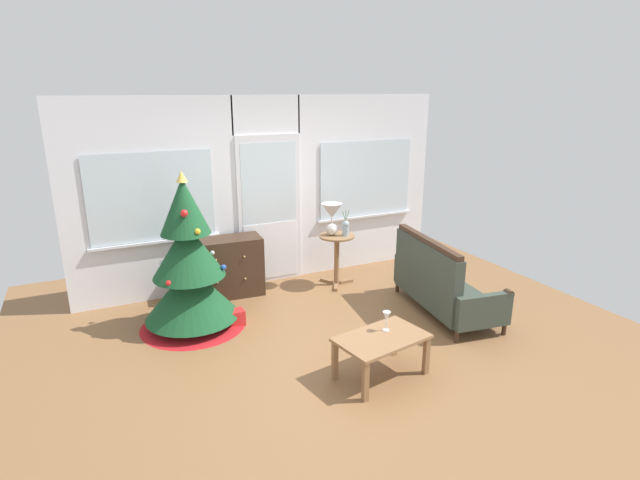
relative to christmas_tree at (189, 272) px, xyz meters
name	(u,v)px	position (x,y,z in m)	size (l,w,h in m)	color
ground_plane	(338,342)	(1.32, -1.08, -0.66)	(6.76, 6.76, 0.00)	brown
back_wall_with_door	(268,192)	(1.32, 1.00, 0.62)	(5.20, 0.14, 2.55)	white
christmas_tree	(189,272)	(0.00, 0.00, 0.00)	(1.20, 1.20, 1.80)	#4C331E
dresser_cabinet	(227,267)	(0.62, 0.71, -0.27)	(0.93, 0.49, 0.78)	#3D281C
settee_sofa	(439,284)	(2.77, -0.94, -0.28)	(0.92, 1.67, 0.96)	#3D281C
side_table	(337,250)	(2.08, 0.40, -0.15)	(0.50, 0.48, 0.72)	#8E6642
table_lamp	(332,215)	(2.02, 0.44, 0.34)	(0.28, 0.28, 0.44)	silver
flower_vase	(346,227)	(2.18, 0.34, 0.18)	(0.11, 0.10, 0.35)	#99ADBC
coffee_table	(382,342)	(1.38, -1.83, -0.31)	(0.92, 0.66, 0.41)	#8E6642
wine_glass	(387,317)	(1.49, -1.75, -0.10)	(0.08, 0.08, 0.20)	silver
gift_box	(236,317)	(0.46, -0.19, -0.57)	(0.18, 0.16, 0.18)	red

